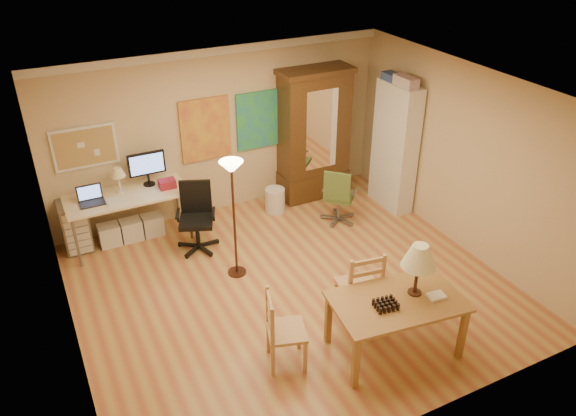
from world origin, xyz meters
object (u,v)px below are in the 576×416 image
office_chair_green (338,208)px  armoire (313,142)px  computer_desk (131,212)px  bookshelf (395,147)px  office_chair_black (198,232)px  dining_table (405,288)px

office_chair_green → armoire: (0.09, 1.02, 0.72)m
computer_desk → bookshelf: size_ratio=0.83×
office_chair_green → armoire: 1.26m
office_chair_green → armoire: bearing=84.9°
computer_desk → office_chair_black: computer_desk is taller
dining_table → bookshelf: 3.48m
office_chair_black → armoire: (2.36, 0.74, 0.70)m
computer_desk → office_chair_black: (0.81, -0.66, -0.21)m
computer_desk → bookshelf: bearing=-11.5°
dining_table → office_chair_green: dining_table is taller
dining_table → office_chair_black: size_ratio=1.50×
armoire → dining_table: bearing=-103.9°
office_chair_black → office_chair_green: size_ratio=1.09×
office_chair_green → armoire: armoire is taller
armoire → bookshelf: armoire is taller
office_chair_black → bookshelf: 3.44m
office_chair_green → computer_desk: bearing=162.9°
armoire → bookshelf: bearing=-43.0°
bookshelf → dining_table: bearing=-123.9°
office_chair_black → office_chair_green: office_chair_black is taller
office_chair_black → bookshelf: (3.35, -0.19, 0.77)m
computer_desk → armoire: bearing=1.4°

